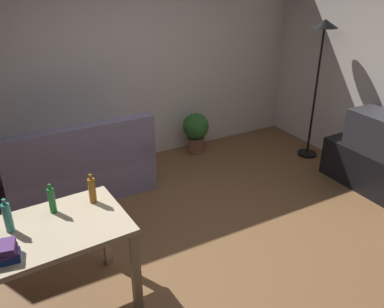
% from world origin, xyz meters
% --- Properties ---
extents(ground_plane, '(5.20, 4.40, 0.02)m').
position_xyz_m(ground_plane, '(0.00, 0.00, -0.01)').
color(ground_plane, brown).
extents(wall_rear, '(5.20, 0.10, 2.70)m').
position_xyz_m(wall_rear, '(0.00, 2.20, 1.35)').
color(wall_rear, silver).
rests_on(wall_rear, ground_plane).
extents(couch, '(1.60, 0.84, 0.92)m').
position_xyz_m(couch, '(-0.77, 1.59, 0.31)').
color(couch, gray).
rests_on(couch, ground_plane).
extents(tv_stand, '(0.44, 1.10, 0.48)m').
position_xyz_m(tv_stand, '(2.25, 0.08, 0.24)').
color(tv_stand, black).
rests_on(tv_stand, ground_plane).
extents(tv, '(0.41, 0.60, 0.44)m').
position_xyz_m(tv, '(2.25, 0.08, 0.70)').
color(tv, '#2D2D33').
rests_on(tv, tv_stand).
extents(torchiere_lamp, '(0.32, 0.32, 1.81)m').
position_xyz_m(torchiere_lamp, '(2.25, 1.07, 1.41)').
color(torchiere_lamp, black).
rests_on(torchiere_lamp, ground_plane).
extents(desk, '(1.24, 0.77, 0.76)m').
position_xyz_m(desk, '(-1.42, -0.08, 0.65)').
color(desk, '#C6B28E').
rests_on(desk, ground_plane).
extents(potted_plant, '(0.36, 0.36, 0.57)m').
position_xyz_m(potted_plant, '(0.93, 1.90, 0.33)').
color(potted_plant, brown).
rests_on(potted_plant, ground_plane).
extents(bottle_tall, '(0.06, 0.06, 0.25)m').
position_xyz_m(bottle_tall, '(-1.58, 0.02, 0.87)').
color(bottle_tall, teal).
rests_on(bottle_tall, desk).
extents(bottle_green, '(0.05, 0.05, 0.24)m').
position_xyz_m(bottle_green, '(-1.28, 0.11, 0.86)').
color(bottle_green, '#1E722D').
rests_on(bottle_green, desk).
extents(bottle_amber, '(0.06, 0.06, 0.24)m').
position_xyz_m(bottle_amber, '(-0.98, 0.10, 0.86)').
color(bottle_amber, '#9E6019').
rests_on(bottle_amber, desk).
extents(book_stack, '(0.22, 0.19, 0.10)m').
position_xyz_m(book_stack, '(-1.66, -0.27, 0.81)').
color(book_stack, navy).
rests_on(book_stack, desk).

